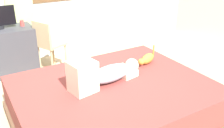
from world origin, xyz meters
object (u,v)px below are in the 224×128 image
at_px(bed, 113,103).
at_px(cup, 22,23).
at_px(desk, 6,51).
at_px(person_lying, 104,74).
at_px(chair_by_desk, 48,43).
at_px(cat, 147,59).

distance_m(bed, cup, 2.16).
relative_size(bed, desk, 2.43).
bearing_deg(person_lying, cup, 102.44).
xyz_separation_m(person_lying, desk, (-0.74, 1.93, -0.23)).
bearing_deg(cup, person_lying, -77.56).
height_order(desk, chair_by_desk, chair_by_desk).
relative_size(cup, chair_by_desk, 0.11).
bearing_deg(cat, cup, 123.45).
relative_size(desk, chair_by_desk, 1.05).
bearing_deg(chair_by_desk, desk, 150.97).
bearing_deg(person_lying, bed, -51.84).
bearing_deg(desk, person_lying, -69.04).
relative_size(bed, chair_by_desk, 2.54).
bearing_deg(bed, chair_by_desk, 97.13).
bearing_deg(cat, person_lying, -166.79).
bearing_deg(cat, chair_by_desk, 121.58).
distance_m(desk, chair_by_desk, 0.70).
height_order(cat, chair_by_desk, chair_by_desk).
bearing_deg(bed, desk, 111.86).
xyz_separation_m(bed, desk, (-0.81, 2.02, 0.13)).
distance_m(person_lying, desk, 2.08).
height_order(bed, chair_by_desk, chair_by_desk).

